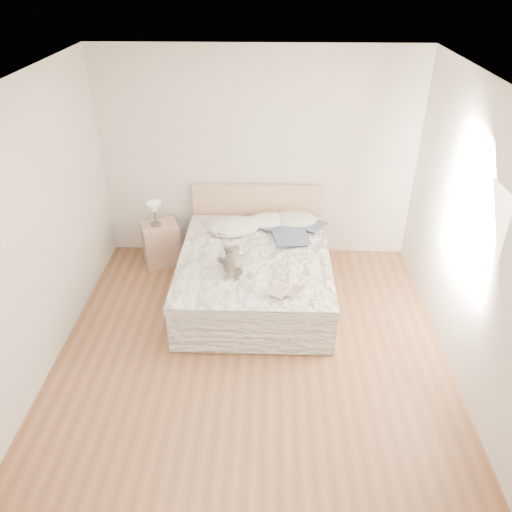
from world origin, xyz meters
The scene contains 17 objects.
floor centered at (0.00, 0.00, 0.00)m, with size 4.00×4.50×0.00m, color brown.
ceiling centered at (0.00, 0.00, 2.70)m, with size 4.00×4.50×0.00m, color silver.
wall_back centered at (0.00, 2.25, 1.35)m, with size 4.00×0.02×2.70m, color beige.
wall_front centered at (0.00, -2.25, 1.35)m, with size 4.00×0.02×2.70m, color beige.
wall_left centered at (-2.00, 0.00, 1.35)m, with size 0.02×4.50×2.70m, color beige.
wall_right centered at (2.00, 0.00, 1.35)m, with size 0.02×4.50×2.70m, color beige.
window centered at (1.99, 0.30, 1.45)m, with size 0.02×1.30×1.10m, color white.
bed centered at (0.00, 1.19, 0.31)m, with size 1.72×2.14×1.00m.
nightstand centered at (-1.26, 1.89, 0.28)m, with size 0.45×0.40×0.56m, color tan.
table_lamp centered at (-1.30, 1.89, 0.78)m, with size 0.22×0.22×0.31m.
pillow_left centered at (-0.28, 1.71, 0.64)m, with size 0.64×0.45×0.19m, color white.
pillow_middle centered at (0.15, 1.89, 0.64)m, with size 0.53×0.37×0.16m, color white.
pillow_right centered at (0.48, 1.93, 0.64)m, with size 0.59×0.41×0.18m, color silver.
blouse centered at (0.41, 1.58, 0.63)m, with size 0.65×0.70×0.03m, color #36415F, non-canonical shape.
photo_book centered at (-0.34, 1.56, 0.63)m, with size 0.32×0.22×0.02m, color white.
childrens_book centered at (0.36, 0.36, 0.63)m, with size 0.34×0.23×0.02m, color beige.
teddy_bear centered at (-0.23, 0.74, 0.65)m, with size 0.26×0.37×0.20m, color brown, non-canonical shape.
Camera 1 is at (0.17, -3.77, 3.56)m, focal length 35.00 mm.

